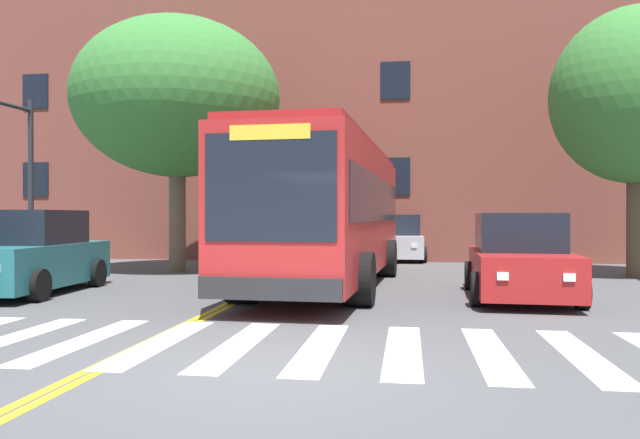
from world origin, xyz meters
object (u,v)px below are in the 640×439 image
city_bus (330,210)px  car_silver_behind_bus (398,240)px  car_teal_near_lane (31,256)px  street_tree_curbside_small (177,99)px  car_red_far_lane (519,260)px  street_tree_curbside_large (636,96)px  traffic_light_far_corner (5,153)px

city_bus → car_silver_behind_bus: city_bus is taller
car_teal_near_lane → street_tree_curbside_small: street_tree_curbside_small is taller
car_red_far_lane → city_bus: bearing=156.6°
car_silver_behind_bus → street_tree_curbside_large: 9.78m
city_bus → street_tree_curbside_small: 6.97m
street_tree_curbside_large → car_red_far_lane: bearing=-128.5°
car_silver_behind_bus → street_tree_curbside_large: street_tree_curbside_large is taller
city_bus → traffic_light_far_corner: bearing=174.9°
car_red_far_lane → traffic_light_far_corner: bearing=168.9°
car_red_far_lane → street_tree_curbside_small: (-9.33, 4.97, 4.53)m
city_bus → car_silver_behind_bus: 9.14m
city_bus → street_tree_curbside_small: (-5.15, 3.16, 3.47)m
car_silver_behind_bus → street_tree_curbside_large: (6.72, -5.71, 4.24)m
street_tree_curbside_small → car_silver_behind_bus: bearing=41.1°
traffic_light_far_corner → street_tree_curbside_small: street_tree_curbside_small is taller
car_red_far_lane → car_teal_near_lane: bearing=-176.5°
street_tree_curbside_large → street_tree_curbside_small: (-13.36, -0.08, 0.28)m
car_silver_behind_bus → street_tree_curbside_large: bearing=-40.4°
car_silver_behind_bus → car_teal_near_lane: bearing=-124.6°
car_red_far_lane → car_silver_behind_bus: (-2.69, 10.76, 0.01)m
city_bus → street_tree_curbside_small: street_tree_curbside_small is taller
city_bus → traffic_light_far_corner: traffic_light_far_corner is taller
city_bus → car_silver_behind_bus: (1.49, 8.95, -1.05)m
city_bus → street_tree_curbside_large: size_ratio=1.50×
car_teal_near_lane → traffic_light_far_corner: traffic_light_far_corner is taller
traffic_light_far_corner → car_teal_near_lane: bearing=-48.4°
street_tree_curbside_large → traffic_light_far_corner: bearing=-172.1°
city_bus → traffic_light_far_corner: size_ratio=2.19×
car_silver_behind_bus → traffic_light_far_corner: bearing=-143.0°
traffic_light_far_corner → street_tree_curbside_large: street_tree_curbside_large is taller
car_red_far_lane → street_tree_curbside_small: 11.50m
city_bus → car_teal_near_lane: 6.92m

